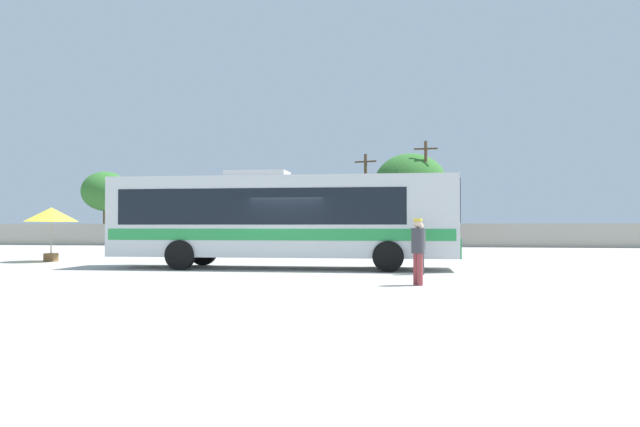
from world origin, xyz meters
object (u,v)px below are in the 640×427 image
Objects in this scene: passenger_waiting_on_apron at (418,247)px; parked_car_rightmost_maroon at (404,236)px; vendor_umbrella_near_gate_yellow at (51,216)px; roadside_tree_left at (105,192)px; coach_bus_silver_green at (279,216)px; roadside_tree_midleft at (245,200)px; attendant_by_bus_door at (420,245)px; parked_car_leftmost_maroon at (149,236)px; utility_pole_near at (426,191)px; parked_car_second_grey at (226,236)px; utility_pole_far at (366,197)px; roadside_tree_midright at (335,195)px; roadside_tree_right at (410,184)px; parked_car_third_grey at (321,237)px.

passenger_waiting_on_apron is 0.37× the size of parked_car_rightmost_maroon.
vendor_umbrella_near_gate_yellow is 0.39× the size of roadside_tree_left.
coach_bus_silver_green is at bearing -103.04° from parked_car_rightmost_maroon.
parked_car_rightmost_maroon is 0.90× the size of roadside_tree_midleft.
passenger_waiting_on_apron is at bearing -92.47° from attendant_by_bus_door.
roadside_tree_midleft is (-13.32, 8.26, 2.90)m from parked_car_rightmost_maroon.
parked_car_leftmost_maroon is 20.81m from utility_pole_near.
attendant_by_bus_door is 0.35× the size of parked_car_second_grey.
utility_pole_near is (14.04, 5.93, 3.41)m from parked_car_second_grey.
utility_pole_far reaches higher than attendant_by_bus_door.
roadside_tree_midright is 0.76× the size of roadside_tree_right.
parked_car_third_grey is 0.86× the size of roadside_tree_midleft.
utility_pole_far is at bearing -165.07° from roadside_tree_right.
parked_car_third_grey is (9.39, 16.31, -1.17)m from vendor_umbrella_near_gate_yellow.
roadside_tree_right is at bearing 123.10° from utility_pole_near.
roadside_tree_left is (-18.85, 5.98, 3.57)m from parked_car_third_grey.
parked_car_leftmost_maroon is at bearing -153.98° from roadside_tree_midright.
attendant_by_bus_door is 3.49m from passenger_waiting_on_apron.
passenger_waiting_on_apron is at bearing -67.45° from roadside_tree_midleft.
roadside_tree_left is at bearing -178.95° from roadside_tree_midright.
utility_pole_far is at bearing 16.16° from roadside_tree_midright.
roadside_tree_right is at bearing 52.47° from parked_car_third_grey.
roadside_tree_left is (-12.09, 5.74, 3.57)m from parked_car_second_grey.
roadside_tree_left is at bearing 112.99° from vendor_umbrella_near_gate_yellow.
roadside_tree_right is (5.88, 1.62, 0.94)m from roadside_tree_midright.
utility_pole_far is 21.48m from roadside_tree_left.
roadside_tree_left is 0.82× the size of roadside_tree_right.
roadside_tree_left is at bearing -177.24° from utility_pole_far.
parked_car_rightmost_maroon is 8.57m from roadside_tree_right.
utility_pole_near reaches higher than coach_bus_silver_green.
parked_car_leftmost_maroon is 0.60× the size of utility_pole_far.
parked_car_third_grey is at bearing 93.45° from coach_bus_silver_green.
vendor_umbrella_near_gate_yellow is 0.50× the size of parked_car_rightmost_maroon.
parked_car_third_grey is 10.13m from utility_pole_near.
vendor_umbrella_near_gate_yellow is 0.29× the size of utility_pole_near.
utility_pole_near is at bearing 87.59° from passenger_waiting_on_apron.
coach_bus_silver_green reaches higher than parked_car_third_grey.
roadside_tree_midleft is at bearing 177.00° from roadside_tree_right.
utility_pole_near reaches higher than roadside_tree_right.
coach_bus_silver_green is 2.68× the size of parked_car_rightmost_maroon.
vendor_umbrella_near_gate_yellow is 0.53× the size of parked_car_third_grey.
parked_car_second_grey is at bearing -25.40° from roadside_tree_left.
roadside_tree_midleft reaches higher than parked_car_third_grey.
vendor_umbrella_near_gate_yellow is 16.80m from parked_car_second_grey.
roadside_tree_left is at bearing -175.48° from roadside_tree_right.
parked_car_second_grey is at bearing 121.46° from attendant_by_bus_door.
parked_car_leftmost_maroon is at bearing 100.22° from vendor_umbrella_near_gate_yellow.
parked_car_rightmost_maroon is at bearing 4.30° from parked_car_third_grey.
roadside_tree_right is (-1.16, 1.79, 0.65)m from utility_pole_near.
parked_car_rightmost_maroon is at bearing -31.80° from roadside_tree_midleft.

